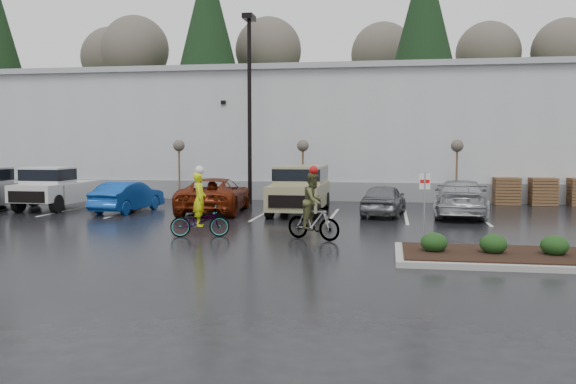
% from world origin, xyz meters
% --- Properties ---
extents(ground, '(120.00, 120.00, 0.00)m').
position_xyz_m(ground, '(0.00, 0.00, 0.00)').
color(ground, black).
rests_on(ground, ground).
extents(warehouse, '(60.50, 15.50, 7.20)m').
position_xyz_m(warehouse, '(0.00, 21.99, 3.65)').
color(warehouse, '#AFB2B4').
rests_on(warehouse, ground).
extents(wooded_ridge, '(80.00, 25.00, 6.00)m').
position_xyz_m(wooded_ridge, '(0.00, 45.00, 3.00)').
color(wooded_ridge, '#1F3B18').
rests_on(wooded_ridge, ground).
extents(lamppost, '(0.50, 1.00, 9.22)m').
position_xyz_m(lamppost, '(-4.00, 12.00, 5.69)').
color(lamppost, black).
rests_on(lamppost, ground).
extents(sapling_west, '(0.60, 0.60, 3.20)m').
position_xyz_m(sapling_west, '(-8.00, 13.00, 2.73)').
color(sapling_west, '#4F3D1F').
rests_on(sapling_west, ground).
extents(sapling_mid, '(0.60, 0.60, 3.20)m').
position_xyz_m(sapling_mid, '(-1.50, 13.00, 2.73)').
color(sapling_mid, '#4F3D1F').
rests_on(sapling_mid, ground).
extents(sapling_east, '(0.60, 0.60, 3.20)m').
position_xyz_m(sapling_east, '(6.00, 13.00, 2.73)').
color(sapling_east, '#4F3D1F').
rests_on(sapling_east, ground).
extents(pallet_stack_a, '(1.20, 1.20, 1.35)m').
position_xyz_m(pallet_stack_a, '(8.50, 14.00, 0.68)').
color(pallet_stack_a, '#4F3D1F').
rests_on(pallet_stack_a, ground).
extents(pallet_stack_b, '(1.20, 1.20, 1.35)m').
position_xyz_m(pallet_stack_b, '(10.20, 14.00, 0.68)').
color(pallet_stack_b, '#4F3D1F').
rests_on(pallet_stack_b, ground).
extents(curb_island, '(8.00, 3.00, 0.15)m').
position_xyz_m(curb_island, '(7.00, -1.00, 0.07)').
color(curb_island, gray).
rests_on(curb_island, ground).
extents(mulch_bed, '(7.60, 2.60, 0.04)m').
position_xyz_m(mulch_bed, '(7.00, -1.00, 0.17)').
color(mulch_bed, black).
rests_on(mulch_bed, curb_island).
extents(shrub_a, '(0.70, 0.70, 0.52)m').
position_xyz_m(shrub_a, '(4.00, -1.00, 0.41)').
color(shrub_a, '#1B3512').
rests_on(shrub_a, curb_island).
extents(shrub_b, '(0.70, 0.70, 0.52)m').
position_xyz_m(shrub_b, '(5.50, -1.00, 0.41)').
color(shrub_b, '#1B3512').
rests_on(shrub_b, curb_island).
extents(shrub_c, '(0.70, 0.70, 0.52)m').
position_xyz_m(shrub_c, '(7.00, -1.00, 0.41)').
color(shrub_c, '#1B3512').
rests_on(shrub_c, curb_island).
extents(fire_lane_sign, '(0.30, 0.05, 2.20)m').
position_xyz_m(fire_lane_sign, '(3.80, 0.20, 1.41)').
color(fire_lane_sign, gray).
rests_on(fire_lane_sign, ground).
extents(pickup_white, '(2.10, 5.20, 1.96)m').
position_xyz_m(pickup_white, '(-12.34, 8.77, 0.98)').
color(pickup_white, beige).
rests_on(pickup_white, ground).
extents(car_blue, '(1.94, 4.23, 1.35)m').
position_xyz_m(car_blue, '(-8.57, 7.91, 0.67)').
color(car_blue, '#0E3F9B').
rests_on(car_blue, ground).
extents(car_red, '(2.96, 5.66, 1.52)m').
position_xyz_m(car_red, '(-4.71, 8.30, 0.76)').
color(car_red, '#651D09').
rests_on(car_red, ground).
extents(suv_tan, '(2.20, 5.10, 2.06)m').
position_xyz_m(suv_tan, '(-1.01, 8.50, 1.03)').
color(suv_tan, gray).
rests_on(suv_tan, ground).
extents(car_grey, '(2.06, 4.08, 1.33)m').
position_xyz_m(car_grey, '(2.58, 8.41, 0.67)').
color(car_grey, slate).
rests_on(car_grey, ground).
extents(car_far_silver, '(2.62, 5.41, 1.52)m').
position_xyz_m(car_far_silver, '(5.73, 8.62, 0.76)').
color(car_far_silver, '#9FA3A7').
rests_on(car_far_silver, ground).
extents(cyclist_hivis, '(2.00, 1.12, 2.30)m').
position_xyz_m(cyclist_hivis, '(-3.21, 1.50, 0.71)').
color(cyclist_hivis, '#3F3F44').
rests_on(cyclist_hivis, ground).
extents(cyclist_olive, '(1.85, 1.18, 2.32)m').
position_xyz_m(cyclist_olive, '(0.48, 1.50, 0.85)').
color(cyclist_olive, '#3F3F44').
rests_on(cyclist_olive, ground).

